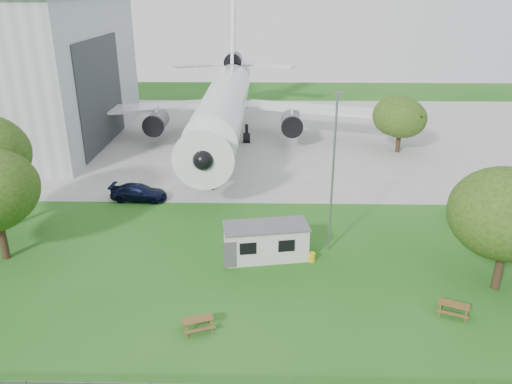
{
  "coord_description": "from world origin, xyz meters",
  "views": [
    {
      "loc": [
        3.36,
        -27.81,
        18.65
      ],
      "look_at": [
        2.59,
        8.0,
        4.0
      ],
      "focal_mm": 35.0,
      "sensor_mm": 36.0,
      "label": 1
    }
  ],
  "objects_px": {
    "site_cabin": "(266,241)",
    "picnic_east": "(452,314)",
    "picnic_west": "(198,329)",
    "airliner": "(225,101)"
  },
  "relations": [
    {
      "from": "picnic_west",
      "to": "airliner",
      "type": "bearing_deg",
      "value": 72.31
    },
    {
      "from": "airliner",
      "to": "picnic_east",
      "type": "distance_m",
      "value": 41.73
    },
    {
      "from": "airliner",
      "to": "site_cabin",
      "type": "distance_m",
      "value": 31.62
    },
    {
      "from": "site_cabin",
      "to": "picnic_east",
      "type": "height_order",
      "value": "site_cabin"
    },
    {
      "from": "airliner",
      "to": "picnic_west",
      "type": "distance_m",
      "value": 39.97
    },
    {
      "from": "picnic_west",
      "to": "site_cabin",
      "type": "bearing_deg",
      "value": 45.69
    },
    {
      "from": "site_cabin",
      "to": "airliner",
      "type": "bearing_deg",
      "value": 99.9
    },
    {
      "from": "site_cabin",
      "to": "picnic_west",
      "type": "height_order",
      "value": "site_cabin"
    },
    {
      "from": "site_cabin",
      "to": "picnic_east",
      "type": "xyz_separation_m",
      "value": [
        11.56,
        -6.87,
        -1.31
      ]
    },
    {
      "from": "airliner",
      "to": "picnic_east",
      "type": "xyz_separation_m",
      "value": [
        16.95,
        -37.77,
        -5.27
      ]
    }
  ]
}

